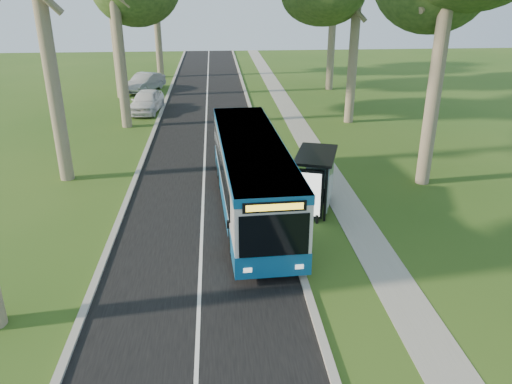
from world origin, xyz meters
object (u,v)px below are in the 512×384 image
(car_white, at_px, (146,101))
(litter_bin, at_px, (304,195))
(bus_stop_sign, at_px, (307,223))
(car_silver, at_px, (145,82))
(bus_shelter, at_px, (321,173))
(bus, at_px, (251,175))

(car_white, bearing_deg, litter_bin, -56.32)
(bus_stop_sign, relative_size, car_silver, 0.49)
(bus_shelter, distance_m, litter_bin, 1.64)
(car_white, bearing_deg, bus_stop_sign, -63.00)
(bus_stop_sign, relative_size, bus_shelter, 0.73)
(bus, xyz_separation_m, litter_bin, (2.39, 0.48, -1.19))
(bus, xyz_separation_m, car_white, (-6.78, 18.93, -0.82))
(bus_shelter, bearing_deg, bus_stop_sign, -89.47)
(bus_shelter, height_order, car_silver, bus_shelter)
(litter_bin, bearing_deg, car_white, 116.44)
(bus, distance_m, bus_shelter, 2.97)
(car_silver, bearing_deg, bus, -50.98)
(bus_shelter, xyz_separation_m, litter_bin, (-0.55, 0.80, -1.32))
(bus, distance_m, litter_bin, 2.72)
(bus, bearing_deg, car_white, 107.09)
(bus_shelter, bearing_deg, litter_bin, 142.58)
(litter_bin, xyz_separation_m, car_silver, (-10.29, 26.63, 0.34))
(bus_shelter, xyz_separation_m, car_silver, (-10.84, 27.42, -0.98))
(bus, bearing_deg, bus_stop_sign, -72.63)
(bus, xyz_separation_m, bus_shelter, (2.95, -0.32, 0.13))
(bus, relative_size, car_silver, 2.47)
(litter_bin, bearing_deg, bus_shelter, -55.37)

